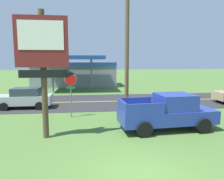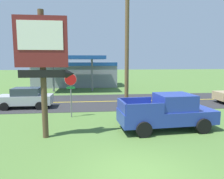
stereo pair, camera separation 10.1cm
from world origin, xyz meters
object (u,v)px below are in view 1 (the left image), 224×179
(motel_sign, at_px, (44,55))
(car_silver_mid_lane, at_px, (25,98))
(gas_station, at_px, (75,73))
(pickup_blue_parked_on_lawn, at_px, (168,112))
(stop_sign, at_px, (71,87))
(utility_pole, at_px, (127,37))

(motel_sign, bearing_deg, car_silver_mid_lane, 112.55)
(gas_station, height_order, pickup_blue_parked_on_lawn, gas_station)
(stop_sign, bearing_deg, utility_pole, -8.07)
(motel_sign, xyz_separation_m, pickup_blue_parked_on_lawn, (6.36, 0.69, -3.06))
(stop_sign, relative_size, gas_station, 0.25)
(motel_sign, bearing_deg, utility_pole, 36.31)
(motel_sign, height_order, car_silver_mid_lane, motel_sign)
(stop_sign, height_order, gas_station, gas_station)
(utility_pole, bearing_deg, stop_sign, 171.93)
(pickup_blue_parked_on_lawn, relative_size, car_silver_mid_lane, 1.27)
(motel_sign, bearing_deg, gas_station, 89.69)
(stop_sign, distance_m, car_silver_mid_lane, 5.22)
(gas_station, height_order, car_silver_mid_lane, gas_station)
(utility_pole, distance_m, gas_station, 19.60)
(motel_sign, height_order, stop_sign, motel_sign)
(gas_station, xyz_separation_m, pickup_blue_parked_on_lawn, (6.25, -21.46, -0.98))
(gas_station, bearing_deg, motel_sign, -90.31)
(motel_sign, distance_m, gas_station, 22.25)
(stop_sign, bearing_deg, motel_sign, -103.14)
(motel_sign, xyz_separation_m, car_silver_mid_lane, (-2.97, 7.15, -3.19))
(utility_pole, bearing_deg, car_silver_mid_lane, 153.16)
(utility_pole, xyz_separation_m, gas_station, (-4.43, 18.81, -3.31))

